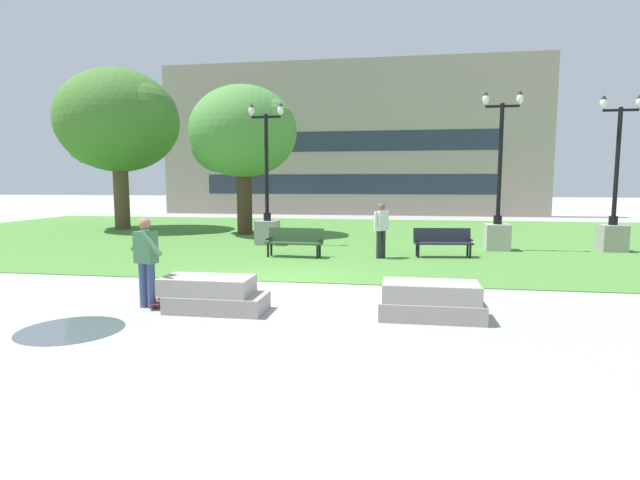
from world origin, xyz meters
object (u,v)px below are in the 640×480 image
(concrete_block_center, at_px, (213,295))
(person_skateboarder, at_px, (146,257))
(park_bench_near_left, at_px, (443,241))
(person_bystander_near_lawn, at_px, (381,227))
(park_bench_near_right, at_px, (295,240))
(lamp_post_right, at_px, (498,219))
(skateboard, at_px, (161,300))
(lamp_post_center, at_px, (613,220))
(concrete_block_left, at_px, (431,301))
(lamp_post_left, at_px, (267,217))

(concrete_block_center, relative_size, person_skateboarder, 1.12)
(concrete_block_center, bearing_deg, park_bench_near_left, 57.45)
(concrete_block_center, relative_size, person_bystander_near_lawn, 1.12)
(park_bench_near_right, xyz_separation_m, lamp_post_right, (6.61, 2.65, 0.56))
(concrete_block_center, xyz_separation_m, skateboard, (-1.19, 0.30, -0.22))
(lamp_post_center, bearing_deg, person_bystander_near_lawn, -159.99)
(concrete_block_center, bearing_deg, lamp_post_right, 54.26)
(lamp_post_right, bearing_deg, concrete_block_center, -125.74)
(concrete_block_left, xyz_separation_m, park_bench_near_right, (-3.84, 6.56, 0.23))
(lamp_post_left, bearing_deg, park_bench_near_right, -59.83)
(skateboard, bearing_deg, park_bench_near_right, 78.47)
(park_bench_near_right, bearing_deg, person_bystander_near_lawn, 3.19)
(park_bench_near_right, bearing_deg, lamp_post_left, 120.17)
(person_skateboarder, distance_m, park_bench_near_right, 6.83)
(concrete_block_center, height_order, person_skateboarder, person_skateboarder)
(skateboard, height_order, lamp_post_left, lamp_post_left)
(concrete_block_center, bearing_deg, lamp_post_left, 99.23)
(person_bystander_near_lawn, bearing_deg, concrete_block_left, -80.40)
(skateboard, bearing_deg, lamp_post_center, 38.57)
(lamp_post_right, xyz_separation_m, person_bystander_near_lawn, (-3.90, -2.50, -0.12))
(person_skateboarder, xyz_separation_m, park_bench_near_right, (1.43, 6.66, -0.43))
(lamp_post_right, bearing_deg, skateboard, -131.19)
(concrete_block_left, relative_size, lamp_post_left, 0.34)
(concrete_block_center, distance_m, lamp_post_center, 14.32)
(skateboard, distance_m, person_bystander_near_lawn, 7.72)
(lamp_post_left, relative_size, lamp_post_right, 0.97)
(park_bench_near_left, distance_m, person_bystander_near_lawn, 2.05)
(person_skateboarder, bearing_deg, concrete_block_left, 1.12)
(person_skateboarder, xyz_separation_m, lamp_post_left, (-0.24, 9.54, 0.10))
(skateboard, bearing_deg, lamp_post_right, 48.81)
(concrete_block_left, distance_m, lamp_post_center, 11.61)
(lamp_post_center, bearing_deg, concrete_block_left, -124.69)
(concrete_block_left, xyz_separation_m, person_skateboarder, (-5.27, -0.10, 0.66))
(park_bench_near_right, height_order, lamp_post_center, lamp_post_center)
(skateboard, height_order, person_bystander_near_lawn, person_bystander_near_lawn)
(concrete_block_center, relative_size, lamp_post_left, 0.37)
(lamp_post_center, bearing_deg, concrete_block_center, -137.51)
(concrete_block_center, bearing_deg, lamp_post_center, 42.49)
(park_bench_near_right, xyz_separation_m, lamp_post_center, (10.43, 2.96, 0.53))
(lamp_post_right, relative_size, person_bystander_near_lawn, 3.15)
(person_skateboarder, bearing_deg, park_bench_near_left, 50.68)
(concrete_block_left, xyz_separation_m, lamp_post_center, (6.59, 9.52, 0.77))
(person_skateboarder, relative_size, lamp_post_right, 0.32)
(lamp_post_right, height_order, person_bystander_near_lawn, lamp_post_right)
(person_skateboarder, distance_m, person_bystander_near_lawn, 7.97)
(person_skateboarder, bearing_deg, lamp_post_center, 39.07)
(concrete_block_center, relative_size, concrete_block_left, 1.06)
(concrete_block_left, bearing_deg, lamp_post_left, 120.28)
(concrete_block_center, distance_m, person_skateboarder, 1.47)
(skateboard, relative_size, lamp_post_center, 0.20)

